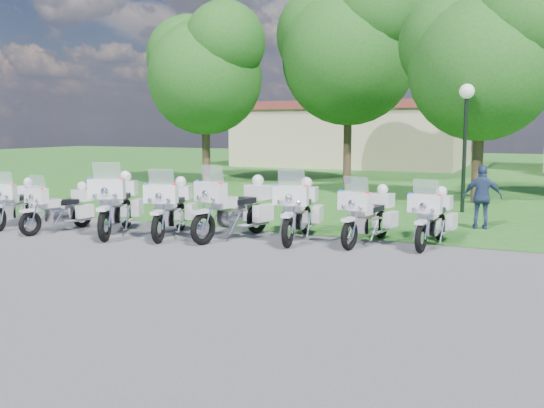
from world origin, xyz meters
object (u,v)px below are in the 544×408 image
at_px(motorcycle_4, 236,207).
at_px(motorcycle_5, 299,209).
at_px(motorcycle_7, 433,217).
at_px(bystander_c, 482,197).
at_px(motorcycle_0, 17,202).
at_px(motorcycle_3, 172,207).
at_px(motorcycle_1, 61,207).
at_px(lamp_post, 466,115).
at_px(motorcycle_6, 369,214).
at_px(motorcycle_2, 117,203).

xyz_separation_m(motorcycle_4, motorcycle_5, (1.41, 0.44, -0.03)).
relative_size(motorcycle_7, bystander_c, 1.39).
distance_m(motorcycle_0, motorcycle_5, 7.52).
relative_size(motorcycle_0, motorcycle_3, 0.88).
relative_size(motorcycle_1, lamp_post, 0.56).
height_order(motorcycle_5, motorcycle_6, motorcycle_5).
bearing_deg(motorcycle_4, motorcycle_7, -153.11).
distance_m(motorcycle_1, motorcycle_5, 5.96).
xyz_separation_m(lamp_post, bystander_c, (0.84, -2.93, -2.10)).
xyz_separation_m(motorcycle_4, lamp_post, (4.23, 6.56, 2.18)).
bearing_deg(motorcycle_3, motorcycle_7, 176.71).
distance_m(motorcycle_3, motorcycle_7, 6.00).
distance_m(motorcycle_0, motorcycle_1, 1.62).
xyz_separation_m(motorcycle_3, bystander_c, (6.59, 4.00, 0.12)).
relative_size(motorcycle_1, motorcycle_6, 0.93).
relative_size(motorcycle_3, motorcycle_5, 0.96).
xyz_separation_m(motorcycle_1, motorcycle_7, (8.70, 1.99, 0.03)).
bearing_deg(motorcycle_4, lamp_post, -109.22).
distance_m(motorcycle_0, lamp_post, 12.85).
height_order(motorcycle_1, bystander_c, bystander_c).
bearing_deg(lamp_post, motorcycle_2, -134.50).
bearing_deg(motorcycle_7, motorcycle_3, 17.64).
bearing_deg(motorcycle_0, motorcycle_2, 163.44).
xyz_separation_m(motorcycle_6, bystander_c, (2.08, 2.95, 0.16)).
bearing_deg(bystander_c, motorcycle_4, 25.39).
distance_m(motorcycle_1, motorcycle_3, 2.93).
distance_m(motorcycle_2, motorcycle_7, 7.39).
relative_size(motorcycle_4, bystander_c, 1.58).
xyz_separation_m(motorcycle_2, motorcycle_7, (7.20, 1.69, -0.12)).
bearing_deg(lamp_post, motorcycle_3, -129.71).
bearing_deg(motorcycle_4, motorcycle_5, -149.03).
relative_size(motorcycle_2, motorcycle_7, 1.11).
relative_size(motorcycle_2, motorcycle_6, 1.09).
bearing_deg(motorcycle_0, lamp_post, -164.10).
bearing_deg(motorcycle_3, motorcycle_1, -4.67).
bearing_deg(motorcycle_1, motorcycle_0, 4.14).
height_order(motorcycle_7, lamp_post, lamp_post).
bearing_deg(motorcycle_0, motorcycle_5, 169.93).
bearing_deg(bystander_c, lamp_post, -84.22).
distance_m(motorcycle_3, motorcycle_5, 3.03).
xyz_separation_m(motorcycle_3, lamp_post, (5.75, 6.92, 2.22)).
bearing_deg(motorcycle_0, motorcycle_4, 168.14).
relative_size(motorcycle_4, motorcycle_5, 1.03).
bearing_deg(motorcycle_5, motorcycle_7, -177.69).
relative_size(motorcycle_1, motorcycle_3, 0.90).
bearing_deg(motorcycle_5, motorcycle_4, 8.40).
height_order(motorcycle_6, bystander_c, bystander_c).
bearing_deg(motorcycle_4, motorcycle_2, 26.78).
xyz_separation_m(motorcycle_1, motorcycle_6, (7.37, 1.65, 0.04)).
bearing_deg(motorcycle_1, bystander_c, -146.13).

